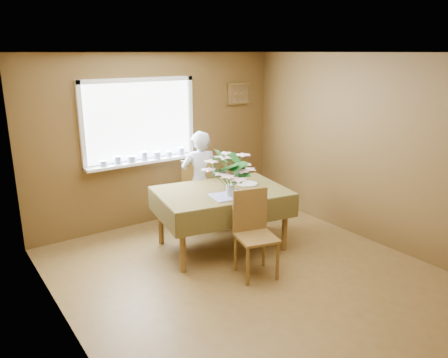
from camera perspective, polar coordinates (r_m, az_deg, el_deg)
floor at (r=5.19m, az=3.56°, el=-12.63°), size 4.50×4.50×0.00m
ceiling at (r=4.54m, az=4.13°, el=16.16°), size 4.50×4.50×0.00m
wall_back at (r=6.57m, az=-8.53°, el=5.10°), size 4.00×0.00×4.00m
wall_left at (r=3.85m, az=-20.21°, el=-3.82°), size 0.00×4.50×4.50m
wall_right at (r=6.13m, az=18.64°, el=3.61°), size 0.00×4.50×4.50m
window_assembly at (r=6.38m, az=-10.74°, el=5.52°), size 1.72×0.20×1.22m
spoon_rack at (r=7.21m, az=1.93°, el=11.08°), size 0.44×0.05×0.33m
dining_table at (r=5.64m, az=-0.31°, el=-2.39°), size 1.81×1.38×0.80m
chair_far at (r=6.43m, az=-3.52°, el=-1.40°), size 0.61×0.61×1.03m
chair_near at (r=5.07m, az=3.88°, el=-6.59°), size 0.52×0.52×0.99m
seated_woman at (r=6.30m, az=-3.16°, el=-0.18°), size 0.61×0.49×1.44m
flower_bouquet at (r=5.32m, az=0.84°, el=1.05°), size 0.56×0.56×0.48m
side_plate at (r=5.86m, az=3.07°, el=-0.63°), size 0.35×0.35×0.01m
table_knife at (r=5.55m, az=2.17°, el=-1.59°), size 0.05×0.22×0.00m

